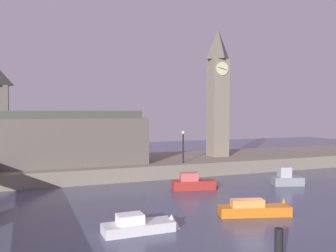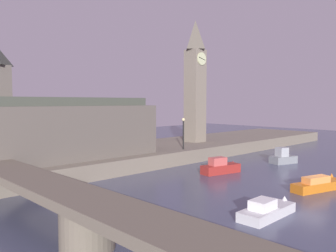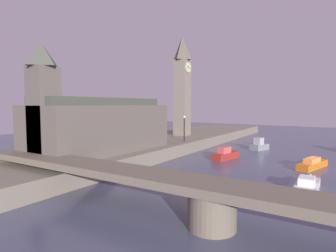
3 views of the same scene
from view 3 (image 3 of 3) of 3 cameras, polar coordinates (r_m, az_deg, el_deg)
ground_plane at (r=33.64m, az=25.87°, el=-7.43°), size 120.00×120.00×0.00m
far_embankment at (r=40.80m, az=-3.29°, el=-3.91°), size 70.00×12.00×1.50m
clock_tower at (r=46.86m, az=2.89°, el=8.45°), size 2.40×2.44×16.30m
parliament_hall at (r=30.98m, az=-13.74°, el=0.27°), size 16.35×6.13×10.35m
bridge_span at (r=15.32m, az=11.50°, el=-14.06°), size 2.90×35.44×2.49m
streetlamp at (r=39.02m, az=3.32°, el=0.16°), size 0.36×0.36×3.59m
boat_dinghy_red at (r=35.14m, az=11.80°, el=-5.66°), size 4.82×2.16×1.64m
boat_cruiser_grey at (r=43.56m, az=18.10°, el=-3.79°), size 3.92×2.33×1.83m
boat_ferry_white at (r=25.24m, az=26.55°, el=-10.42°), size 5.03×1.58×1.37m
boat_patrol_orange at (r=33.54m, az=27.33°, el=-6.75°), size 5.75×2.58×1.45m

